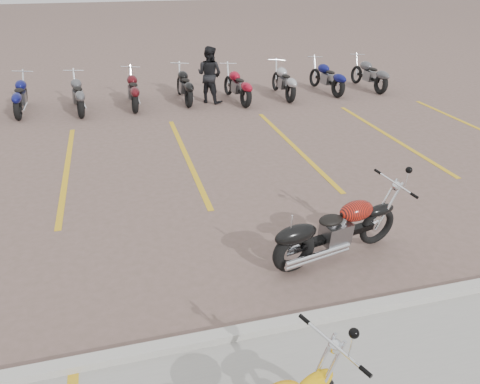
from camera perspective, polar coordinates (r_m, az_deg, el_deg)
The scene contains 6 objects.
ground at distance 7.66m, azimuth -1.56°, elevation -6.71°, with size 100.00×100.00×0.00m, color #705550.
curb at distance 6.10m, azimuth 3.13°, elevation -16.22°, with size 60.00×0.18×0.12m, color #ADAAA3.
parking_stripes at distance 11.15m, azimuth -6.51°, elevation 4.29°, with size 38.00×5.50×0.01m, color gold, non-canonical shape.
flame_cruiser at distance 7.30m, azimuth 11.30°, elevation -4.79°, with size 2.25×0.61×0.94m.
person_b at distance 15.36m, azimuth -3.73°, elevation 14.08°, with size 0.86×0.67×1.78m, color black.
bg_bike_row at distance 15.27m, azimuth -13.09°, elevation 12.08°, with size 17.25×2.03×1.10m.
Camera 1 is at (-1.49, -6.23, 4.20)m, focal length 35.00 mm.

